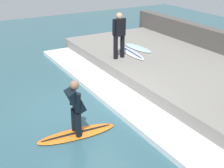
{
  "coord_description": "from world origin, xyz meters",
  "views": [
    {
      "loc": [
        -3.48,
        -7.26,
        4.35
      ],
      "look_at": [
        0.7,
        0.0,
        0.7
      ],
      "focal_mm": 50.0,
      "sensor_mm": 36.0,
      "label": 1
    }
  ],
  "objects_px": {
    "surfboard_waiting_near": "(131,53)",
    "surfboard_spare": "(138,48)",
    "surfer_riding": "(75,105)",
    "surfboard_riding": "(77,134)",
    "surfer_waiting_near": "(119,33)"
  },
  "relations": [
    {
      "from": "surfboard_waiting_near",
      "to": "surfboard_spare",
      "type": "relative_size",
      "value": 1.22
    },
    {
      "from": "surfboard_riding",
      "to": "surfer_riding",
      "type": "bearing_deg",
      "value": 0.0
    },
    {
      "from": "surfer_waiting_near",
      "to": "surfboard_waiting_near",
      "type": "relative_size",
      "value": 0.86
    },
    {
      "from": "surfer_waiting_near",
      "to": "surfboard_spare",
      "type": "bearing_deg",
      "value": 26.34
    },
    {
      "from": "surfer_riding",
      "to": "surfer_waiting_near",
      "type": "xyz_separation_m",
      "value": [
        3.26,
        3.35,
        0.64
      ]
    },
    {
      "from": "surfer_riding",
      "to": "surfer_waiting_near",
      "type": "height_order",
      "value": "surfer_waiting_near"
    },
    {
      "from": "surfboard_riding",
      "to": "surfboard_spare",
      "type": "bearing_deg",
      "value": 41.21
    },
    {
      "from": "surfboard_riding",
      "to": "surfer_riding",
      "type": "relative_size",
      "value": 1.45
    },
    {
      "from": "surfer_waiting_near",
      "to": "surfboard_spare",
      "type": "distance_m",
      "value": 1.73
    },
    {
      "from": "surfer_riding",
      "to": "surfboard_waiting_near",
      "type": "height_order",
      "value": "surfer_riding"
    },
    {
      "from": "surfer_riding",
      "to": "surfboard_waiting_near",
      "type": "relative_size",
      "value": 0.72
    },
    {
      "from": "surfboard_riding",
      "to": "surfer_waiting_near",
      "type": "distance_m",
      "value": 4.89
    },
    {
      "from": "surfboard_spare",
      "to": "surfer_riding",
      "type": "bearing_deg",
      "value": -138.79
    },
    {
      "from": "surfboard_riding",
      "to": "surfboard_waiting_near",
      "type": "bearing_deg",
      "value": 42.13
    },
    {
      "from": "surfboard_waiting_near",
      "to": "surfboard_spare",
      "type": "distance_m",
      "value": 0.73
    }
  ]
}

